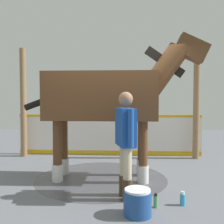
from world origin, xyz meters
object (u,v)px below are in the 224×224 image
(handler, at_px, (126,138))
(bottle_spray, at_px, (156,201))
(wash_bucket, at_px, (138,202))
(bottle_shampoo, at_px, (183,199))
(horse, at_px, (108,98))

(handler, distance_m, bottle_spray, 1.00)
(handler, xyz_separation_m, wash_bucket, (0.15, -0.60, -0.76))
(handler, distance_m, bottle_shampoo, 1.20)
(handler, relative_size, bottle_spray, 8.22)
(horse, height_order, bottle_shampoo, horse)
(horse, relative_size, bottle_spray, 17.52)
(horse, bearing_deg, handler, -70.68)
(horse, height_order, handler, horse)
(horse, height_order, bottle_spray, horse)
(horse, distance_m, wash_bucket, 2.14)
(wash_bucket, relative_size, bottle_shampoo, 1.85)
(horse, xyz_separation_m, bottle_shampoo, (1.12, -1.24, -1.44))
(horse, xyz_separation_m, wash_bucket, (0.46, -1.59, -1.36))
(horse, xyz_separation_m, handler, (0.31, -0.98, -0.60))
(wash_bucket, bearing_deg, horse, 106.16)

